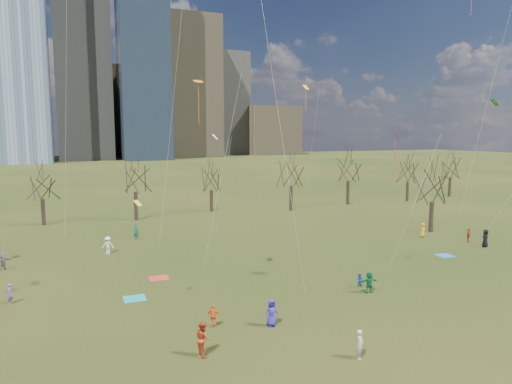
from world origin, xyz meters
name	(u,v)px	position (x,y,z in m)	size (l,w,h in m)	color
ground	(323,316)	(0.00, 0.00, 0.00)	(500.00, 500.00, 0.00)	black
downtown_skyline	(95,77)	(-2.43, 210.64, 39.01)	(212.50, 78.00, 118.00)	slate
bare_tree_row	(188,177)	(-0.09, 37.22, 6.12)	(113.04, 29.80, 9.50)	black
blanket_teal	(135,298)	(-11.34, 8.11, 0.01)	(1.60, 1.50, 0.03)	teal
blanket_navy	(445,256)	(19.15, 8.66, 0.01)	(1.60, 1.50, 0.03)	#2667B4
blanket_crimson	(159,278)	(-8.79, 12.28, 0.01)	(1.60, 1.50, 0.03)	red
person_0	(272,313)	(-3.87, -0.16, 0.87)	(0.85, 0.56, 1.75)	#2E239B
person_1	(360,344)	(-1.14, -5.83, 0.82)	(0.59, 0.39, 1.63)	silver
person_2	(203,338)	(-8.95, -2.24, 0.97)	(0.94, 0.73, 1.93)	#BA3C1A
person_4	(214,316)	(-7.34, 1.09, 0.74)	(0.87, 0.36, 1.48)	orange
person_5	(369,282)	(5.58, 2.61, 0.85)	(1.58, 0.50, 1.70)	#176A3C
person_6	(485,238)	(25.93, 9.83, 0.96)	(0.94, 0.61, 1.93)	black
person_7	(9,294)	(-19.81, 10.47, 0.76)	(0.55, 0.36, 1.51)	#8154A8
person_8	(360,281)	(5.63, 3.91, 0.57)	(0.55, 0.43, 1.14)	#2745A9
person_9	(108,245)	(-12.16, 22.31, 0.89)	(1.15, 0.66, 1.77)	white
person_10	(468,235)	(26.00, 12.16, 0.79)	(0.93, 0.39, 1.59)	#B6351A
person_11	(3,262)	(-21.32, 19.99, 0.77)	(1.42, 0.45, 1.54)	slate
person_12	(423,230)	(22.99, 16.09, 0.85)	(0.83, 0.54, 1.71)	orange
person_13	(136,232)	(-8.60, 27.93, 0.88)	(0.64, 0.42, 1.75)	#16675B
kites_airborne	(256,121)	(0.32, 12.80, 13.33)	(71.21, 39.74, 31.12)	orange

